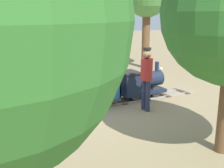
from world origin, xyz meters
The scene contains 6 objects.
ground_plane centered at (0.00, 0.00, 0.00)m, with size 60.00×60.00×0.00m, color #8C7A56.
track centered at (0.00, 0.09, 0.02)m, with size 0.67×6.05×0.04m.
locomotive centered at (0.00, 1.13, 0.49)m, with size 0.63×1.45×1.01m.
passenger_car centered at (0.00, -0.81, 0.42)m, with size 0.73×2.35×0.97m.
conductor_person centered at (0.92, 0.70, 0.96)m, with size 0.30×0.30×1.62m.
park_bench centered at (-2.44, 0.03, 0.42)m, with size 1.36×0.76×0.82m.
Camera 1 is at (6.50, -3.24, 2.40)m, focal length 44.21 mm.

